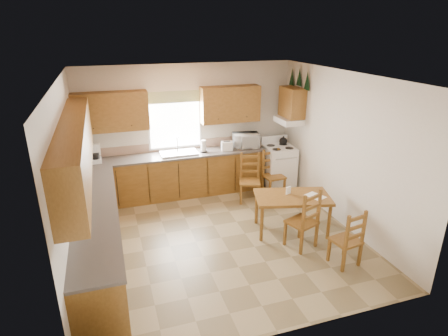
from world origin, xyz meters
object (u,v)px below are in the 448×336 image
object	(u,v)px
chair_near_left	(302,218)
stove	(279,167)
dining_table	(291,213)
chair_far_right	(250,179)
microwave	(246,140)
chair_near_right	(346,237)
chair_far_left	(274,174)

from	to	relation	value
chair_near_left	stove	bearing A→B (deg)	-127.65
dining_table	chair_far_right	size ratio (longest dim) A/B	1.28
chair_near_left	chair_far_right	distance (m)	1.84
chair_far_right	dining_table	bearing A→B (deg)	-59.58
dining_table	chair_far_right	world-z (taller)	chair_far_right
microwave	chair_near_right	distance (m)	3.30
dining_table	chair_far_left	size ratio (longest dim) A/B	1.30
stove	chair_near_right	xyz separation A→B (m)	(-0.33, -2.97, 0.00)
microwave	chair_far_right	distance (m)	0.97
stove	chair_far_left	xyz separation A→B (m)	(-0.29, -0.37, 0.03)
stove	chair_near_left	xyz separation A→B (m)	(-0.72, -2.33, 0.05)
chair_near_left	microwave	bearing A→B (deg)	-110.93
chair_near_left	dining_table	bearing A→B (deg)	-119.72
stove	chair_near_left	distance (m)	2.44
dining_table	chair_near_right	xyz separation A→B (m)	(0.31, -1.13, 0.12)
chair_near_left	chair_far_left	world-z (taller)	chair_near_left
stove	dining_table	size ratio (longest dim) A/B	0.73
microwave	chair_far_right	world-z (taller)	microwave
microwave	chair_far_right	size ratio (longest dim) A/B	0.52
dining_table	chair_far_left	xyz separation A→B (m)	(0.35, 1.48, 0.15)
microwave	chair_far_right	xyz separation A→B (m)	(-0.19, -0.75, -0.58)
dining_table	chair_far_left	distance (m)	1.52
stove	microwave	xyz separation A→B (m)	(-0.70, 0.25, 0.62)
stove	chair_near_right	distance (m)	2.99
stove	chair_near_left	bearing A→B (deg)	-103.95
stove	chair_near_right	size ratio (longest dim) A/B	1.00
chair_far_left	microwave	bearing A→B (deg)	119.04
stove	chair_far_left	distance (m)	0.47
chair_near_right	microwave	bearing A→B (deg)	-93.07
stove	chair_near_right	world-z (taller)	chair_near_right
microwave	chair_near_left	xyz separation A→B (m)	(-0.02, -2.58, -0.57)
chair_near_left	chair_far_left	bearing A→B (deg)	-122.85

